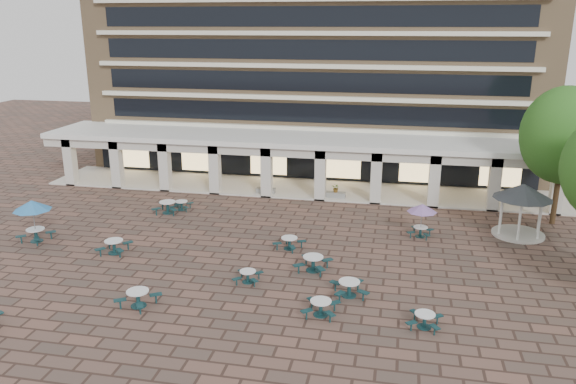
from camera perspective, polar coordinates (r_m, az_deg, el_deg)
name	(u,v)px	position (r m, az deg, el deg)	size (l,w,h in m)	color
ground	(252,261)	(32.47, -3.67, -7.02)	(120.00, 120.00, 0.00)	brown
apartment_building	(320,28)	(54.68, 3.29, 16.26)	(40.00, 15.50, 25.20)	#A5835D
retail_arcade	(299,154)	(45.29, 1.13, 3.92)	(42.00, 6.60, 4.40)	white
picnic_table_1	(248,275)	(29.83, -4.11, -8.45)	(1.46, 1.46, 0.65)	#123336
picnic_table_2	(349,287)	(28.50, 6.23, -9.58)	(2.12, 2.12, 0.80)	#123336
picnic_table_3	(425,319)	(26.40, 13.71, -12.43)	(1.72, 1.72, 0.69)	#123336
picnic_table_4	(32,207)	(37.86, -24.56, -1.39)	(2.31, 2.31, 2.66)	#123336
picnic_table_5	(138,297)	(28.32, -15.00, -10.26)	(2.09, 2.09, 0.81)	#123336
picnic_table_7	(321,306)	(26.67, 3.35, -11.52)	(1.76, 1.76, 0.75)	#123336
picnic_table_8	(114,245)	(34.84, -17.25, -5.21)	(1.91, 1.91, 0.81)	#123336
picnic_table_9	(181,205)	(41.60, -10.77, -1.27)	(1.58, 1.58, 0.67)	#123336
picnic_table_10	(313,262)	(31.04, 2.57, -7.13)	(2.11, 2.11, 0.85)	#123336
picnic_table_11	(422,209)	(36.30, 13.46, -1.72)	(1.89, 1.89, 2.18)	#123336
picnic_table_12	(168,206)	(41.09, -12.13, -1.42)	(2.01, 2.01, 0.86)	#123336
picnic_table_13	(289,242)	(33.91, 0.14, -5.10)	(1.98, 1.98, 0.74)	#123336
gazebo	(522,197)	(38.33, 22.72, -0.49)	(3.65, 3.65, 3.39)	beige
tree_east_c	(565,135)	(40.82, 26.29, 5.18)	(5.59, 5.59, 9.31)	#432D1B
planter_left	(266,189)	(44.62, -2.28, 0.28)	(1.50, 0.60, 1.14)	gray
planter_right	(336,193)	(43.66, 4.89, -0.09)	(1.50, 0.73, 1.19)	gray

